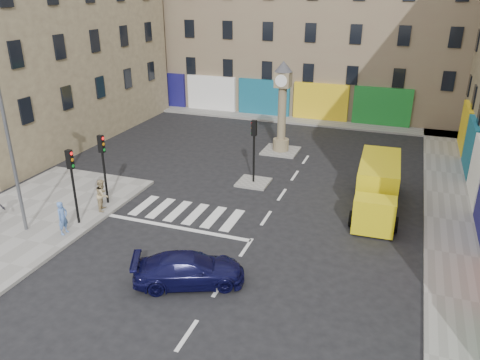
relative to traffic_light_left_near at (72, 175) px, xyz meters
The scene contains 17 objects.
ground 8.71m from the traffic_light_left_near, ahead, with size 120.00×120.00×0.00m, color black.
sidewalk_left 4.31m from the traffic_light_left_near, 140.83° to the right, with size 7.00×16.00×0.15m, color gray.
sidewalk_right 19.79m from the traffic_light_left_near, 29.96° to the left, with size 2.60×30.00×0.15m, color gray.
sidewalk_far 22.56m from the traffic_light_left_near, 78.94° to the left, with size 32.00×2.40×0.15m, color gray.
island_near 10.35m from the traffic_light_left_near, 51.07° to the left, with size 1.80×1.80×0.12m, color gray.
island_far 15.38m from the traffic_light_left_near, 65.46° to the left, with size 2.40×2.40×0.12m, color gray.
building_far 28.74m from the traffic_light_left_near, 81.21° to the left, with size 32.00×10.00×17.00m, color #7C6E53.
building_left 16.66m from the traffic_light_left_near, 132.20° to the left, with size 8.00×20.00×15.00m, color #988863.
traffic_light_left_near is the anchor object (origin of this frame).
traffic_light_left_far 2.40m from the traffic_light_left_near, 90.00° to the left, with size 0.28×0.22×3.70m.
traffic_light_island 10.03m from the traffic_light_left_near, 51.07° to the left, with size 0.28×0.22×3.70m.
lamp_post 3.21m from the traffic_light_left_near, 143.62° to the right, with size 0.50×0.25×8.30m.
clock_pillar 15.19m from the traffic_light_left_near, 65.45° to the left, with size 1.20×1.20×6.10m.
navy_sedan 7.78m from the traffic_light_left_near, 19.25° to the right, with size 1.74×4.29×1.24m, color #0B0B33.
yellow_van 15.08m from the traffic_light_left_near, 27.61° to the left, with size 2.41×6.61×2.38m.
pedestrian_blue 2.00m from the traffic_light_left_near, 86.16° to the right, with size 0.58×0.38×1.59m, color #557DC2.
pedestrian_tan 2.34m from the traffic_light_left_near, 79.59° to the left, with size 0.80×0.62×1.64m, color tan.
Camera 1 is at (5.87, -15.99, 10.77)m, focal length 35.00 mm.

